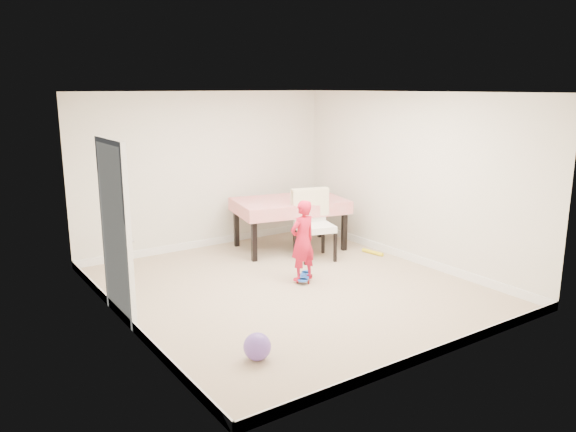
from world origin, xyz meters
TOP-DOWN VIEW (x-y plane):
  - ground at (0.00, 0.00)m, footprint 5.00×5.00m
  - ceiling at (0.00, 0.00)m, footprint 4.50×5.00m
  - wall_back at (0.00, 2.48)m, footprint 4.50×0.04m
  - wall_front at (0.00, -2.48)m, footprint 4.50×0.04m
  - wall_left at (-2.23, 0.00)m, footprint 0.04×5.00m
  - wall_right at (2.23, 0.00)m, footprint 0.04×5.00m
  - door at (-2.22, 0.30)m, footprint 0.11×0.94m
  - baseboard_back at (0.00, 2.49)m, footprint 4.50×0.02m
  - baseboard_front at (0.00, -2.49)m, footprint 4.50×0.02m
  - baseboard_left at (-2.24, 0.00)m, footprint 0.02×5.00m
  - baseboard_right at (2.24, 0.00)m, footprint 0.02×5.00m
  - dining_table at (1.08, 1.59)m, footprint 1.97×1.45m
  - dining_chair at (1.06, 0.87)m, footprint 0.75×0.81m
  - skateboard at (0.33, 0.12)m, footprint 0.47×0.47m
  - child at (0.27, 0.09)m, footprint 0.44×0.32m
  - balloon at (-1.44, -1.52)m, footprint 0.28×0.28m
  - foam_toy at (2.00, 0.54)m, footprint 0.13×0.40m

SIDE VIEW (x-z plane):
  - ground at x=0.00m, z-range 0.00..0.00m
  - foam_toy at x=2.00m, z-range 0.00..0.06m
  - skateboard at x=0.33m, z-range 0.00..0.07m
  - baseboard_back at x=0.00m, z-range 0.00..0.12m
  - baseboard_front at x=0.00m, z-range 0.00..0.12m
  - baseboard_left at x=-2.24m, z-range 0.00..0.12m
  - baseboard_right at x=2.24m, z-range 0.00..0.12m
  - balloon at x=-1.44m, z-range 0.00..0.28m
  - dining_table at x=1.08m, z-range 0.00..0.84m
  - dining_chair at x=1.06m, z-range 0.00..1.10m
  - child at x=0.27m, z-range 0.00..1.13m
  - door at x=-2.22m, z-range -0.03..2.08m
  - wall_back at x=0.00m, z-range 0.00..2.60m
  - wall_front at x=0.00m, z-range 0.00..2.60m
  - wall_left at x=-2.23m, z-range 0.00..2.60m
  - wall_right at x=2.23m, z-range 0.00..2.60m
  - ceiling at x=0.00m, z-range 2.56..2.60m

